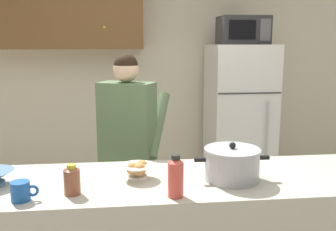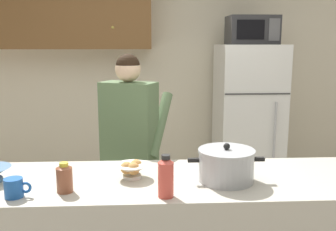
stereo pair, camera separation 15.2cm
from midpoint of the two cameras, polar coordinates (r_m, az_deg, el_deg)
The scene contains 9 objects.
back_wall_unit at distance 4.25m, azimuth -3.80°, elevation 7.93°, with size 6.00×0.48×2.60m.
refrigerator at distance 4.09m, azimuth 12.85°, elevation -1.26°, with size 0.64×0.68×1.64m.
microwave at distance 3.99m, azimuth 13.53°, elevation 12.30°, with size 0.48×0.37×0.28m.
person_near_pot at distance 2.86m, azimuth -4.22°, elevation -2.93°, with size 0.59×0.55×1.58m.
cooking_pot at distance 2.11m, azimuth 10.76°, elevation -7.33°, with size 0.42×0.31×0.21m.
coffee_mug at distance 2.00m, azimuth -19.97°, elevation -10.15°, with size 0.13×0.09×0.10m.
bread_bowl at distance 2.13m, azimuth -3.35°, elevation -8.06°, with size 0.19×0.19×0.10m.
bottle_near_edge at distance 1.87m, azimuth 2.03°, elevation -9.13°, with size 0.08×0.08×0.21m.
bottle_far_corner at distance 1.98m, azimuth -13.10°, elevation -9.05°, with size 0.08×0.08×0.15m.
Camera 2 is at (-0.13, -2.01, 1.66)m, focal length 40.75 mm.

